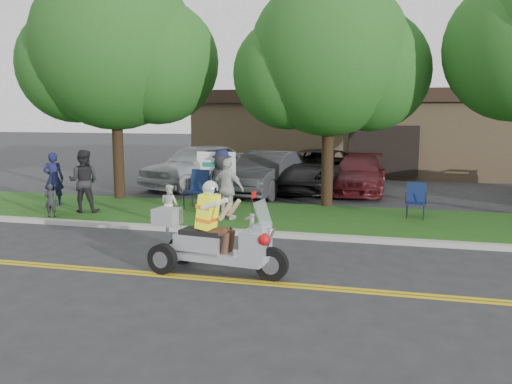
% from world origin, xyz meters
% --- Properties ---
extents(ground, '(120.00, 120.00, 0.00)m').
position_xyz_m(ground, '(0.00, 0.00, 0.00)').
color(ground, '#28282B').
rests_on(ground, ground).
extents(centerline_near, '(60.00, 0.10, 0.01)m').
position_xyz_m(centerline_near, '(0.00, -0.58, 0.01)').
color(centerline_near, gold).
rests_on(centerline_near, ground).
extents(centerline_far, '(60.00, 0.10, 0.01)m').
position_xyz_m(centerline_far, '(0.00, -0.42, 0.01)').
color(centerline_far, gold).
rests_on(centerline_far, ground).
extents(curb, '(60.00, 0.25, 0.12)m').
position_xyz_m(curb, '(0.00, 3.05, 0.06)').
color(curb, '#A8A89E').
rests_on(curb, ground).
extents(grass_verge, '(60.00, 4.00, 0.10)m').
position_xyz_m(grass_verge, '(0.00, 5.20, 0.06)').
color(grass_verge, '#224B14').
rests_on(grass_verge, ground).
extents(commercial_building, '(18.00, 8.20, 4.00)m').
position_xyz_m(commercial_building, '(2.00, 18.98, 2.01)').
color(commercial_building, '#9E7F5B').
rests_on(commercial_building, ground).
extents(tree_left, '(6.62, 5.40, 7.78)m').
position_xyz_m(tree_left, '(-6.44, 7.03, 4.85)').
color(tree_left, '#332114').
rests_on(tree_left, ground).
extents(tree_mid, '(5.88, 4.80, 7.05)m').
position_xyz_m(tree_mid, '(0.55, 7.23, 4.43)').
color(tree_mid, '#332114').
rests_on(tree_mid, ground).
extents(business_sign, '(1.25, 0.06, 1.75)m').
position_xyz_m(business_sign, '(-2.90, 6.60, 1.26)').
color(business_sign, silver).
rests_on(business_sign, ground).
extents(trike_scooter, '(2.68, 0.99, 1.75)m').
position_xyz_m(trike_scooter, '(-0.69, -0.17, 0.61)').
color(trike_scooter, black).
rests_on(trike_scooter, ground).
extents(lawn_chair_a, '(0.70, 0.72, 1.15)m').
position_xyz_m(lawn_chair_a, '(-3.25, 5.85, 0.75)').
color(lawn_chair_a, black).
rests_on(lawn_chair_a, grass_verge).
extents(lawn_chair_b, '(0.54, 0.56, 0.96)m').
position_xyz_m(lawn_chair_b, '(3.11, 5.84, 0.64)').
color(lawn_chair_b, black).
rests_on(lawn_chair_b, grass_verge).
extents(spectator_adult_left, '(0.70, 0.57, 1.65)m').
position_xyz_m(spectator_adult_left, '(-7.74, 5.15, 0.93)').
color(spectator_adult_left, '#16183F').
rests_on(spectator_adult_left, grass_verge).
extents(spectator_adult_mid, '(1.01, 0.87, 1.81)m').
position_xyz_m(spectator_adult_mid, '(-6.17, 4.33, 1.01)').
color(spectator_adult_mid, black).
rests_on(spectator_adult_mid, grass_verge).
extents(spectator_adult_right, '(1.04, 0.63, 1.65)m').
position_xyz_m(spectator_adult_right, '(-1.81, 4.32, 0.93)').
color(spectator_adult_right, beige).
rests_on(spectator_adult_right, grass_verge).
extents(spectator_chair_a, '(1.18, 0.76, 1.72)m').
position_xyz_m(spectator_chair_a, '(-2.69, 6.56, 0.97)').
color(spectator_chair_a, '#181C43').
rests_on(spectator_chair_a, grass_verge).
extents(spectator_chair_b, '(0.93, 0.76, 1.65)m').
position_xyz_m(spectator_chair_b, '(-2.43, 5.64, 0.93)').
color(spectator_chair_b, black).
rests_on(spectator_chair_b, grass_verge).
extents(child_left, '(0.39, 0.31, 0.93)m').
position_xyz_m(child_left, '(-6.64, 3.40, 0.57)').
color(child_left, black).
rests_on(child_left, grass_verge).
extents(child_right, '(0.61, 0.55, 1.02)m').
position_xyz_m(child_right, '(-3.14, 3.47, 0.61)').
color(child_right, silver).
rests_on(child_right, grass_verge).
extents(parked_car_far_left, '(3.95, 5.56, 1.76)m').
position_xyz_m(parked_car_far_left, '(-5.00, 10.64, 0.88)').
color(parked_car_far_left, '#ADB0B4').
rests_on(parked_car_far_left, ground).
extents(parked_car_left, '(2.37, 4.92, 1.56)m').
position_xyz_m(parked_car_left, '(-2.00, 9.59, 0.78)').
color(parked_car_left, '#2C2C2E').
rests_on(parked_car_left, ground).
extents(parked_car_mid, '(3.67, 6.02, 1.56)m').
position_xyz_m(parked_car_mid, '(-0.38, 10.96, 0.78)').
color(parked_car_mid, black).
rests_on(parked_car_mid, ground).
extents(parked_car_right, '(1.93, 4.72, 1.37)m').
position_xyz_m(parked_car_right, '(1.22, 10.95, 0.68)').
color(parked_car_right, '#4D1216').
rests_on(parked_car_right, ground).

